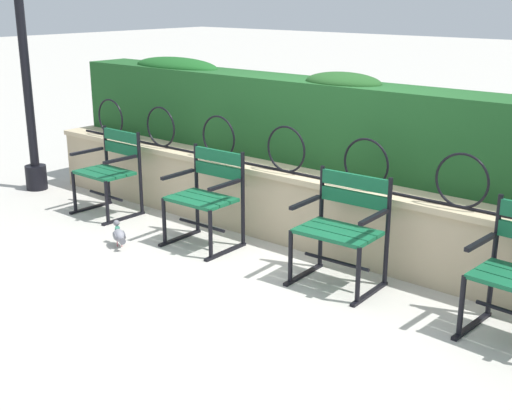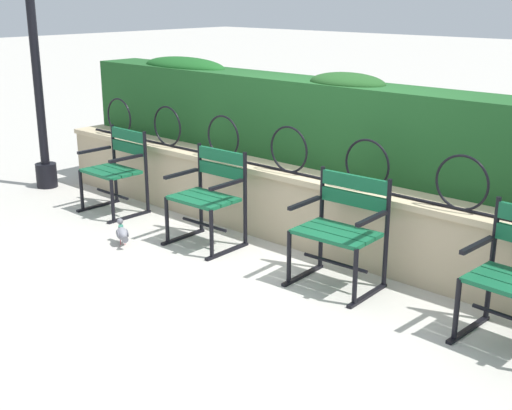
# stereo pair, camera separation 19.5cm
# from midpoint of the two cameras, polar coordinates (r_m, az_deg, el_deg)

# --- Properties ---
(ground_plane) EXTENTS (60.00, 60.00, 0.00)m
(ground_plane) POSITION_cam_midpoint_polar(r_m,az_deg,el_deg) (5.59, 0.44, -5.58)
(ground_plane) COLOR #BCB7AD
(stone_wall) EXTENTS (6.72, 0.41, 0.66)m
(stone_wall) POSITION_cam_midpoint_polar(r_m,az_deg,el_deg) (6.06, 5.57, -0.45)
(stone_wall) COLOR tan
(stone_wall) RESTS_ON ground
(iron_arch_fence) EXTENTS (6.20, 0.02, 0.42)m
(iron_arch_fence) POSITION_cam_midpoint_polar(r_m,az_deg,el_deg) (5.98, 3.89, 4.39)
(iron_arch_fence) COLOR black
(iron_arch_fence) RESTS_ON stone_wall
(hedge_row) EXTENTS (6.59, 0.52, 0.86)m
(hedge_row) POSITION_cam_midpoint_polar(r_m,az_deg,el_deg) (6.25, 7.87, 6.97)
(hedge_row) COLOR #1E5123
(hedge_row) RESTS_ON stone_wall
(park_chair_leftmost) EXTENTS (0.59, 0.53, 0.85)m
(park_chair_leftmost) POSITION_cam_midpoint_polar(r_m,az_deg,el_deg) (7.11, -10.82, 3.07)
(park_chair_leftmost) COLOR #145B38
(park_chair_leftmost) RESTS_ON ground
(park_chair_centre_left) EXTENTS (0.61, 0.53, 0.86)m
(park_chair_centre_left) POSITION_cam_midpoint_polar(r_m,az_deg,el_deg) (6.06, -3.00, 0.91)
(park_chair_centre_left) COLOR #145B38
(park_chair_centre_left) RESTS_ON ground
(park_chair_centre_right) EXTENTS (0.66, 0.55, 0.87)m
(park_chair_centre_right) POSITION_cam_midpoint_polar(r_m,az_deg,el_deg) (5.25, 8.26, -1.85)
(park_chair_centre_right) COLOR #145B38
(park_chair_centre_right) RESTS_ON ground
(pigeon_near_chairs) EXTENTS (0.27, 0.19, 0.22)m
(pigeon_near_chairs) POSITION_cam_midpoint_polar(r_m,az_deg,el_deg) (6.21, -10.28, -2.35)
(pigeon_near_chairs) COLOR gray
(pigeon_near_chairs) RESTS_ON ground
(lamppost) EXTENTS (0.28, 0.28, 3.55)m
(lamppost) POSITION_cam_midpoint_polar(r_m,az_deg,el_deg) (8.05, -17.58, 14.17)
(lamppost) COLOR black
(lamppost) RESTS_ON ground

